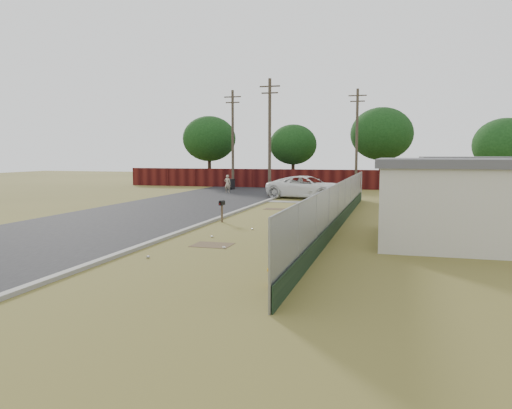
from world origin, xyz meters
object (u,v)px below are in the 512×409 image
(mailbox, at_px, (222,205))
(pickup_truck, at_px, (308,187))
(trash_bin, at_px, (231,184))
(pedestrian, at_px, (228,184))
(fire_hydrant, at_px, (275,271))

(mailbox, bearing_deg, pickup_truck, 82.63)
(mailbox, xyz_separation_m, trash_bin, (-6.61, 20.87, -0.34))
(mailbox, relative_size, pedestrian, 0.70)
(pickup_truck, xyz_separation_m, trash_bin, (-8.38, 7.19, -0.33))
(fire_hydrant, distance_m, mailbox, 11.86)
(mailbox, height_order, trash_bin, mailbox)
(mailbox, height_order, pickup_truck, pickup_truck)
(mailbox, relative_size, trash_bin, 1.09)
(pickup_truck, height_order, pedestrian, pickup_truck)
(pickup_truck, xyz_separation_m, pedestrian, (-7.41, 3.51, -0.07))
(fire_hydrant, bearing_deg, pedestrian, 111.28)
(pickup_truck, bearing_deg, trash_bin, 61.78)
(pedestrian, height_order, trash_bin, pedestrian)
(pedestrian, bearing_deg, trash_bin, -69.83)
(fire_hydrant, distance_m, pickup_truck, 24.58)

